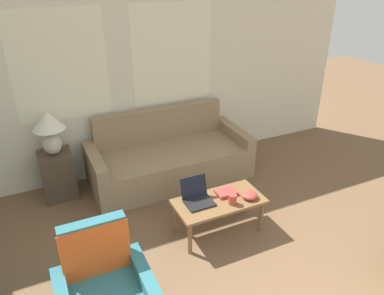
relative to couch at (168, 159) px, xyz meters
The scene contains 9 objects.
wall_back 1.19m from the couch, 128.27° to the left, with size 6.66×0.06×2.60m.
couch is the anchor object (origin of this frame).
side_table 1.41m from the couch, behind, with size 0.39×0.39×0.59m.
table_lamp 1.56m from the couch, behind, with size 0.37×0.37×0.53m.
coffee_table 1.29m from the couch, 87.38° to the right, with size 0.95×0.47×0.40m.
laptop 1.23m from the couch, 97.41° to the right, with size 0.29×0.29×0.24m.
cup_navy 1.42m from the couch, 83.71° to the right, with size 0.08×0.08×0.11m.
snack_bowl 1.45m from the couch, 75.00° to the right, with size 0.17×0.17×0.07m.
book_red 1.24m from the couch, 81.34° to the right, with size 0.22×0.17×0.04m.
Camera 1 is at (-1.23, -0.46, 2.67)m, focal length 35.00 mm.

